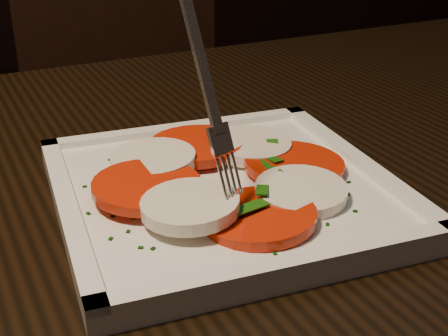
% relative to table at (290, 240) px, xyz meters
% --- Properties ---
extents(table, '(1.29, 0.94, 0.75)m').
position_rel_table_xyz_m(table, '(0.00, 0.00, 0.00)').
color(table, black).
rests_on(table, ground).
extents(chair, '(0.44, 0.44, 0.93)m').
position_rel_table_xyz_m(chair, '(-0.02, 0.70, -0.12)').
color(chair, black).
rests_on(chair, ground).
extents(plate, '(0.27, 0.27, 0.01)m').
position_rel_table_xyz_m(plate, '(-0.10, -0.07, 0.11)').
color(plate, white).
rests_on(plate, table).
extents(caprese_salad, '(0.22, 0.24, 0.02)m').
position_rel_table_xyz_m(caprese_salad, '(-0.10, -0.07, 0.12)').
color(caprese_salad, red).
rests_on(caprese_salad, plate).
extents(fork, '(0.05, 0.07, 0.17)m').
position_rel_table_xyz_m(fork, '(-0.13, -0.09, 0.22)').
color(fork, white).
rests_on(fork, caprese_salad).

